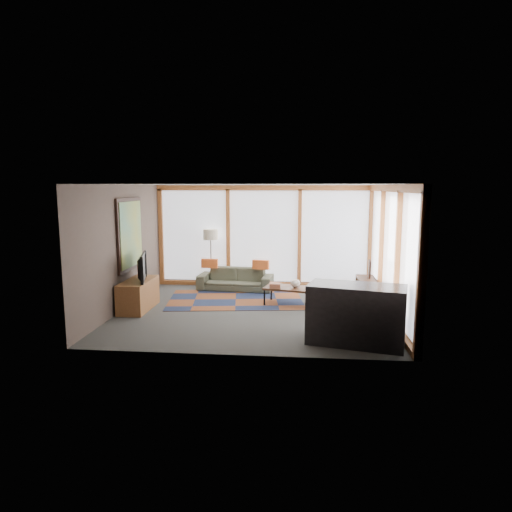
# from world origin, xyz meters

# --- Properties ---
(ground) EXTENTS (5.50, 5.50, 0.00)m
(ground) POSITION_xyz_m (0.00, 0.00, 0.00)
(ground) COLOR #30302E
(ground) RESTS_ON ground
(room_envelope) EXTENTS (5.52, 5.02, 2.62)m
(room_envelope) POSITION_xyz_m (0.49, 0.56, 1.54)
(room_envelope) COLOR #463A33
(room_envelope) RESTS_ON ground
(rug) EXTENTS (3.23, 2.30, 0.01)m
(rug) POSITION_xyz_m (-0.52, 0.93, 0.01)
(rug) COLOR brown
(rug) RESTS_ON ground
(sofa) EXTENTS (1.91, 0.88, 0.54)m
(sofa) POSITION_xyz_m (-0.67, 1.95, 0.27)
(sofa) COLOR #313528
(sofa) RESTS_ON ground
(pillow_left) EXTENTS (0.42, 0.14, 0.23)m
(pillow_left) POSITION_xyz_m (-1.32, 1.98, 0.65)
(pillow_left) COLOR #D25B25
(pillow_left) RESTS_ON sofa
(pillow_right) EXTENTS (0.43, 0.22, 0.23)m
(pillow_right) POSITION_xyz_m (-0.03, 1.91, 0.65)
(pillow_right) COLOR #D25B25
(pillow_right) RESTS_ON sofa
(floor_lamp) EXTENTS (0.38, 0.38, 1.50)m
(floor_lamp) POSITION_xyz_m (-1.32, 2.16, 0.75)
(floor_lamp) COLOR black
(floor_lamp) RESTS_ON ground
(coffee_table) EXTENTS (1.29, 0.85, 0.39)m
(coffee_table) POSITION_xyz_m (0.77, 0.59, 0.20)
(coffee_table) COLOR #321D0E
(coffee_table) RESTS_ON ground
(book_stack) EXTENTS (0.24, 0.30, 0.10)m
(book_stack) POSITION_xyz_m (0.40, 0.55, 0.44)
(book_stack) COLOR brown
(book_stack) RESTS_ON coffee_table
(vase) EXTENTS (0.23, 0.23, 0.18)m
(vase) POSITION_xyz_m (0.84, 0.59, 0.48)
(vase) COLOR beige
(vase) RESTS_ON coffee_table
(bookshelf) EXTENTS (0.39, 2.13, 0.53)m
(bookshelf) POSITION_xyz_m (2.43, 0.45, 0.27)
(bookshelf) COLOR #321D0E
(bookshelf) RESTS_ON ground
(bowl_a) EXTENTS (0.21, 0.21, 0.09)m
(bowl_a) POSITION_xyz_m (2.46, -0.14, 0.58)
(bowl_a) COLOR black
(bowl_a) RESTS_ON bookshelf
(bowl_b) EXTENTS (0.17, 0.17, 0.09)m
(bowl_b) POSITION_xyz_m (2.43, 0.21, 0.58)
(bowl_b) COLOR black
(bowl_b) RESTS_ON bookshelf
(shelf_picture) EXTENTS (0.06, 0.30, 0.39)m
(shelf_picture) POSITION_xyz_m (2.50, 1.15, 0.73)
(shelf_picture) COLOR black
(shelf_picture) RESTS_ON bookshelf
(tv_console) EXTENTS (0.52, 1.24, 0.62)m
(tv_console) POSITION_xyz_m (-2.44, -0.07, 0.31)
(tv_console) COLOR brown
(tv_console) RESTS_ON ground
(television) EXTENTS (0.37, 0.98, 0.57)m
(television) POSITION_xyz_m (-2.40, -0.08, 0.91)
(television) COLOR black
(television) RESTS_ON tv_console
(bar_counter) EXTENTS (1.68, 1.07, 0.98)m
(bar_counter) POSITION_xyz_m (1.86, -1.78, 0.49)
(bar_counter) COLOR black
(bar_counter) RESTS_ON ground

